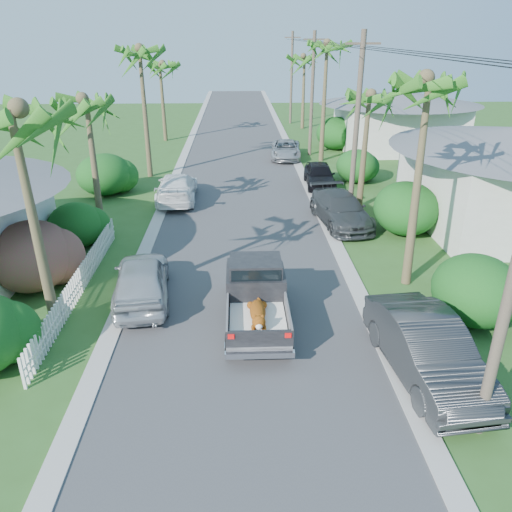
{
  "coord_description": "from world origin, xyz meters",
  "views": [
    {
      "loc": [
        -0.16,
        -11.12,
        8.85
      ],
      "look_at": [
        0.48,
        5.45,
        1.4
      ],
      "focal_mm": 35.0,
      "sensor_mm": 36.0,
      "label": 1
    }
  ],
  "objects_px": {
    "palm_l_b": "(85,100)",
    "palm_r_b": "(369,95)",
    "palm_l_d": "(160,64)",
    "house_right_near": "(507,182)",
    "utility_pole_c": "(312,94)",
    "parked_car_rn": "(427,349)",
    "parked_car_rm": "(341,210)",
    "palm_r_a": "(432,80)",
    "parked_car_ln": "(141,280)",
    "parked_car_lf": "(177,188)",
    "pickup_truck": "(256,292)",
    "parked_car_rd": "(286,150)",
    "palm_r_d": "(305,57)",
    "palm_l_c": "(139,49)",
    "utility_pole_b": "(356,129)",
    "palm_l_a": "(12,110)",
    "palm_r_c": "(327,44)",
    "utility_pole_d": "(292,78)",
    "house_right_far": "(397,123)",
    "parked_car_rf": "(320,175)"
  },
  "relations": [
    {
      "from": "parked_car_rm",
      "to": "palm_r_a",
      "type": "bearing_deg",
      "value": -86.46
    },
    {
      "from": "palm_l_b",
      "to": "utility_pole_d",
      "type": "xyz_separation_m",
      "value": [
        12.4,
        31.0,
        -1.55
      ]
    },
    {
      "from": "palm_r_b",
      "to": "palm_r_d",
      "type": "xyz_separation_m",
      "value": [
        -0.1,
        25.0,
        0.79
      ]
    },
    {
      "from": "pickup_truck",
      "to": "palm_r_b",
      "type": "bearing_deg",
      "value": 61.79
    },
    {
      "from": "pickup_truck",
      "to": "palm_l_d",
      "type": "xyz_separation_m",
      "value": [
        -6.9,
        30.56,
        5.43
      ]
    },
    {
      "from": "palm_l_b",
      "to": "palm_r_c",
      "type": "height_order",
      "value": "palm_r_c"
    },
    {
      "from": "palm_l_c",
      "to": "house_right_near",
      "type": "bearing_deg",
      "value": -27.76
    },
    {
      "from": "house_right_far",
      "to": "palm_r_d",
      "type": "bearing_deg",
      "value": 123.02
    },
    {
      "from": "parked_car_ln",
      "to": "parked_car_lf",
      "type": "relative_size",
      "value": 0.89
    },
    {
      "from": "parked_car_rn",
      "to": "house_right_far",
      "type": "distance_m",
      "value": 30.91
    },
    {
      "from": "palm_l_b",
      "to": "palm_l_d",
      "type": "xyz_separation_m",
      "value": [
        0.3,
        22.0,
        0.29
      ]
    },
    {
      "from": "palm_r_a",
      "to": "palm_r_b",
      "type": "xyz_separation_m",
      "value": [
        0.3,
        9.0,
        -1.47
      ]
    },
    {
      "from": "palm_l_a",
      "to": "palm_r_d",
      "type": "relative_size",
      "value": 1.03
    },
    {
      "from": "parked_car_rn",
      "to": "palm_l_d",
      "type": "height_order",
      "value": "palm_l_d"
    },
    {
      "from": "palm_l_b",
      "to": "parked_car_rd",
      "type": "bearing_deg",
      "value": 54.93
    },
    {
      "from": "parked_car_rf",
      "to": "palm_r_a",
      "type": "distance_m",
      "value": 14.75
    },
    {
      "from": "parked_car_rd",
      "to": "palm_r_b",
      "type": "distance_m",
      "value": 13.29
    },
    {
      "from": "utility_pole_d",
      "to": "parked_car_rf",
      "type": "bearing_deg",
      "value": -91.48
    },
    {
      "from": "palm_l_c",
      "to": "utility_pole_c",
      "type": "height_order",
      "value": "palm_l_c"
    },
    {
      "from": "parked_car_rn",
      "to": "palm_l_c",
      "type": "xyz_separation_m",
      "value": [
        -11.0,
        21.83,
        7.05
      ]
    },
    {
      "from": "palm_l_a",
      "to": "utility_pole_d",
      "type": "bearing_deg",
      "value": 73.56
    },
    {
      "from": "pickup_truck",
      "to": "palm_r_d",
      "type": "xyz_separation_m",
      "value": [
        6.1,
        36.56,
        5.73
      ]
    },
    {
      "from": "parked_car_rm",
      "to": "palm_r_a",
      "type": "distance_m",
      "value": 9.31
    },
    {
      "from": "palm_l_d",
      "to": "palm_r_b",
      "type": "distance_m",
      "value": 23.08
    },
    {
      "from": "palm_l_d",
      "to": "house_right_far",
      "type": "xyz_separation_m",
      "value": [
        19.5,
        -4.0,
        -4.32
      ]
    },
    {
      "from": "palm_l_d",
      "to": "palm_r_b",
      "type": "xyz_separation_m",
      "value": [
        13.1,
        -19.0,
        -0.49
      ]
    },
    {
      "from": "parked_car_lf",
      "to": "parked_car_rm",
      "type": "bearing_deg",
      "value": 152.73
    },
    {
      "from": "utility_pole_c",
      "to": "parked_car_lf",
      "type": "bearing_deg",
      "value": -128.74
    },
    {
      "from": "palm_r_c",
      "to": "house_right_far",
      "type": "bearing_deg",
      "value": 30.47
    },
    {
      "from": "parked_car_rn",
      "to": "parked_car_rd",
      "type": "distance_m",
      "value": 26.68
    },
    {
      "from": "pickup_truck",
      "to": "parked_car_lf",
      "type": "relative_size",
      "value": 0.96
    },
    {
      "from": "palm_r_d",
      "to": "house_right_far",
      "type": "height_order",
      "value": "palm_r_d"
    },
    {
      "from": "parked_car_rm",
      "to": "parked_car_rd",
      "type": "xyz_separation_m",
      "value": [
        -1.4,
        14.43,
        -0.1
      ]
    },
    {
      "from": "palm_l_a",
      "to": "palm_l_d",
      "type": "xyz_separation_m",
      "value": [
        -0.3,
        31.0,
        -0.49
      ]
    },
    {
      "from": "parked_car_rd",
      "to": "palm_r_a",
      "type": "distance_m",
      "value": 22.05
    },
    {
      "from": "parked_car_rf",
      "to": "parked_car_lf",
      "type": "bearing_deg",
      "value": -161.66
    },
    {
      "from": "parked_car_rm",
      "to": "palm_l_d",
      "type": "xyz_separation_m",
      "value": [
        -11.5,
        21.62,
        5.68
      ]
    },
    {
      "from": "palm_l_a",
      "to": "palm_r_b",
      "type": "relative_size",
      "value": 1.14
    },
    {
      "from": "palm_l_b",
      "to": "palm_r_b",
      "type": "bearing_deg",
      "value": 12.62
    },
    {
      "from": "palm_r_b",
      "to": "utility_pole_c",
      "type": "bearing_deg",
      "value": 94.4
    },
    {
      "from": "pickup_truck",
      "to": "palm_r_b",
      "type": "height_order",
      "value": "palm_r_b"
    },
    {
      "from": "pickup_truck",
      "to": "parked_car_rm",
      "type": "height_order",
      "value": "pickup_truck"
    },
    {
      "from": "parked_car_rd",
      "to": "palm_r_d",
      "type": "height_order",
      "value": "palm_r_d"
    },
    {
      "from": "house_right_far",
      "to": "palm_l_c",
      "type": "bearing_deg",
      "value": -157.17
    },
    {
      "from": "house_right_near",
      "to": "utility_pole_c",
      "type": "relative_size",
      "value": 1.0
    },
    {
      "from": "parked_car_ln",
      "to": "palm_r_d",
      "type": "xyz_separation_m",
      "value": [
        10.13,
        35.14,
        5.93
      ]
    },
    {
      "from": "parked_car_rn",
      "to": "palm_l_b",
      "type": "height_order",
      "value": "palm_l_b"
    },
    {
      "from": "utility_pole_b",
      "to": "palm_l_a",
      "type": "bearing_deg",
      "value": -139.72
    },
    {
      "from": "palm_r_a",
      "to": "palm_r_b",
      "type": "distance_m",
      "value": 9.12
    },
    {
      "from": "parked_car_rm",
      "to": "palm_r_a",
      "type": "height_order",
      "value": "palm_r_a"
    }
  ]
}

